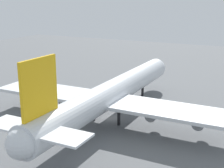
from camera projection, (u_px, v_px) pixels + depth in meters
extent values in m
plane|color=slate|center=(112.00, 118.00, 73.79)|extent=(254.20, 254.20, 0.00)
cylinder|color=silver|center=(112.00, 93.00, 72.19)|extent=(58.30, 5.74, 5.74)
sphere|color=silver|center=(156.00, 68.00, 97.21)|extent=(5.63, 5.63, 5.63)
sphere|color=silver|center=(22.00, 144.00, 47.16)|extent=(4.88, 4.88, 4.88)
cube|color=yellow|center=(39.00, 87.00, 49.21)|extent=(8.16, 0.50, 9.18)
cube|color=silver|center=(61.00, 135.00, 47.91)|extent=(5.25, 8.61, 0.36)
cube|color=silver|center=(15.00, 125.00, 51.97)|extent=(5.25, 8.61, 0.36)
cube|color=silver|center=(171.00, 110.00, 63.47)|extent=(9.91, 25.77, 0.70)
cube|color=silver|center=(52.00, 91.00, 76.35)|extent=(9.91, 25.77, 0.70)
cylinder|color=gray|center=(154.00, 113.00, 66.44)|extent=(4.59, 2.41, 2.41)
cylinder|color=gray|center=(200.00, 121.00, 62.24)|extent=(4.59, 2.41, 2.41)
cylinder|color=gray|center=(68.00, 99.00, 75.91)|extent=(4.59, 2.41, 2.41)
cylinder|color=gray|center=(36.00, 93.00, 80.11)|extent=(4.59, 2.41, 2.41)
cylinder|color=black|center=(142.00, 91.00, 89.38)|extent=(0.70, 0.70, 3.23)
cylinder|color=black|center=(119.00, 118.00, 69.47)|extent=(0.70, 0.70, 3.23)
cylinder|color=black|center=(94.00, 113.00, 72.25)|extent=(0.70, 0.70, 3.23)
cone|color=orange|center=(142.00, 85.00, 100.00)|extent=(0.51, 0.51, 0.72)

